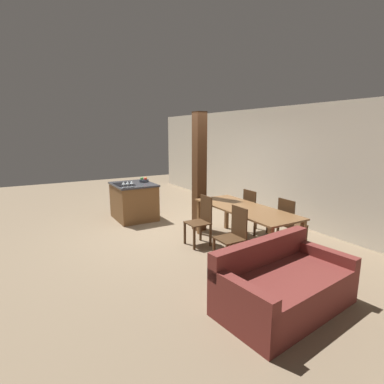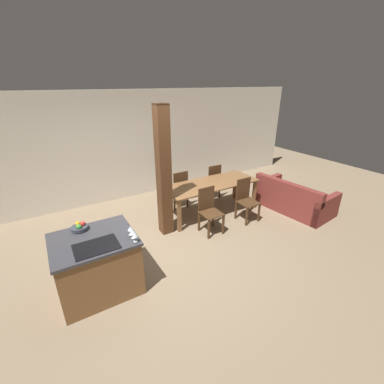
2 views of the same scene
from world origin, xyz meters
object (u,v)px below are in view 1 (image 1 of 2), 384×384
kitchen_island (134,201)px  wine_glass_far (132,182)px  dining_chair_far_left (253,211)px  timber_post (199,173)px  wine_glass_near (123,183)px  dining_table (245,212)px  dining_chair_far_right (290,223)px  fruit_bowl (144,180)px  wine_glass_middle (128,183)px  couch (283,286)px  dining_chair_near_right (233,235)px  dining_chair_near_left (201,220)px

kitchen_island → wine_glass_far: (0.48, -0.20, 0.55)m
dining_chair_far_left → timber_post: bearing=48.2°
wine_glass_near → dining_table: bearing=33.6°
dining_chair_far_right → dining_table: bearing=52.8°
kitchen_island → fruit_bowl: size_ratio=4.76×
dining_table → dining_chair_far_right: dining_chair_far_right is taller
fruit_bowl → wine_glass_middle: 0.85m
kitchen_island → wine_glass_near: bearing=-39.2°
kitchen_island → dining_chair_far_left: bearing=37.9°
dining_table → couch: bearing=-26.6°
dining_chair_far_right → couch: dining_chair_far_right is taller
fruit_bowl → dining_chair_far_left: 2.87m
wine_glass_middle → dining_table: 2.76m
dining_chair_near_right → couch: 1.35m
dining_chair_near_right → wine_glass_far: bearing=-165.9°
wine_glass_far → timber_post: timber_post is taller
wine_glass_far → timber_post: (1.06, 1.14, 0.27)m
wine_glass_near → couch: size_ratio=0.08×
dining_chair_near_left → couch: (2.29, -0.25, -0.21)m
dining_table → dining_chair_near_right: size_ratio=2.34×
dining_chair_near_left → timber_post: timber_post is taller
kitchen_island → dining_table: kitchen_island is taller
dining_table → couch: size_ratio=1.22×
kitchen_island → dining_chair_far_left: (2.31, 1.80, 0.04)m
fruit_bowl → dining_chair_near_left: fruit_bowl is taller
wine_glass_middle → dining_chair_far_left: 2.83m
dining_chair_far_right → kitchen_island: bearing=28.7°
dining_chair_near_left → dining_table: bearing=52.8°
kitchen_island → timber_post: timber_post is taller
fruit_bowl → dining_chair_far_right: fruit_bowl is taller
wine_glass_middle → dining_chair_near_right: 2.97m
kitchen_island → wine_glass_middle: wine_glass_middle is taller
dining_chair_near_right → couch: (1.31, -0.25, -0.21)m
wine_glass_middle → dining_chair_far_left: bearing=48.8°
wine_glass_near → dining_chair_far_left: size_ratio=0.15×
fruit_bowl → dining_chair_far_left: (2.42, 1.48, -0.45)m
dining_chair_far_left → fruit_bowl: bearing=31.5°
dining_chair_far_right → couch: bearing=130.2°
dining_chair_far_right → wine_glass_far: bearing=35.4°
wine_glass_middle → dining_chair_far_right: (2.81, 2.10, -0.51)m
dining_chair_near_left → dining_chair_far_left: 1.29m
wine_glass_near → dining_chair_near_right: wine_glass_near is taller
fruit_bowl → dining_chair_near_left: bearing=4.4°
fruit_bowl → dining_chair_near_left: 2.46m
wine_glass_far → wine_glass_near: bearing=-90.0°
kitchen_island → wine_glass_middle: size_ratio=8.10×
wine_glass_near → dining_chair_near_right: size_ratio=0.15×
fruit_bowl → wine_glass_near: bearing=-50.6°
wine_glass_near → dining_chair_near_right: 3.00m
kitchen_island → wine_glass_middle: bearing=-31.7°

